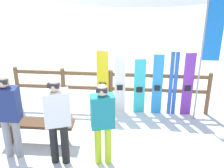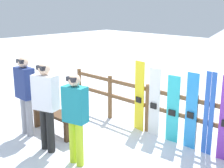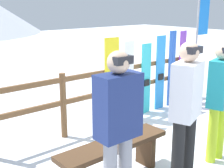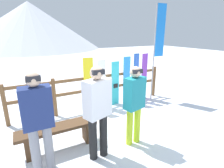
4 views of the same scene
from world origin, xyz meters
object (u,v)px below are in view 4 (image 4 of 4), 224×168
Objects in this scene: bench at (58,132)px; snowboard_white at (102,84)px; snowboard_purple at (144,77)px; ski_pair_blue at (136,78)px; snowboard_cyan at (115,84)px; person_navy at (38,117)px; snowboard_blue at (127,80)px; person_teal at (134,101)px; person_white at (98,108)px; snowboard_yellow at (89,85)px; rental_flag at (158,41)px.

bench is 2.17m from snowboard_white.
ski_pair_blue is at bearing 179.43° from snowboard_purple.
bench is at bearing -145.30° from snowboard_cyan.
snowboard_blue is at bearing 33.81° from person_navy.
person_teal is at bearing -126.19° from ski_pair_blue.
person_white is 1.10× the size of snowboard_purple.
snowboard_yellow is 0.87m from snowboard_cyan.
ski_pair_blue is (0.77, 0.00, 0.10)m from snowboard_cyan.
snowboard_blue is at bearing 168.18° from rental_flag.
snowboard_white is at bearing -179.84° from ski_pair_blue.
person_white reaches higher than bench.
snowboard_yellow reaches higher than snowboard_cyan.
snowboard_white is 1.57m from snowboard_purple.
ski_pair_blue is 1.34m from rental_flag.
person_white is 2.49m from snowboard_cyan.
snowboard_blue is 0.70m from snowboard_purple.
ski_pair_blue is 1.01× the size of snowboard_purple.
person_white is 3.00m from ski_pair_blue.
person_teal is 1.04× the size of snowboard_purple.
snowboard_purple is (0.34, -0.00, -0.01)m from ski_pair_blue.
ski_pair_blue is at bearing 41.93° from person_white.
person_white is at bearing -116.47° from snowboard_white.
snowboard_yellow is 1.28m from snowboard_blue.
snowboard_cyan is at bearing -0.01° from snowboard_yellow.
snowboard_yellow is 1.13× the size of snowboard_cyan.
rental_flag is at bearing 19.37° from bench.
person_teal is 2.07m from snowboard_cyan.
person_navy is (-0.34, -0.45, 0.61)m from bench.
snowboard_yellow reaches higher than snowboard_white.
rental_flag reaches higher than snowboard_yellow.
snowboard_purple is (3.50, 1.88, -0.20)m from person_navy.
snowboard_purple reaches higher than snowboard_cyan.
snowboard_white is (0.19, 1.94, -0.22)m from person_teal.
person_teal reaches higher than ski_pair_blue.
snowboard_yellow is at bearing 50.18° from bench.
snowboard_purple is (2.56, 1.99, -0.21)m from person_white.
snowboard_yellow is at bearing 50.95° from person_navy.
rental_flag is (3.46, 1.22, 1.58)m from bench.
rental_flag reaches higher than person_white.
person_white is 0.80m from person_teal.
snowboard_purple reaches higher than snowboard_blue.
ski_pair_blue is 0.52× the size of rental_flag.
ski_pair_blue is at bearing 30.75° from person_navy.
snowboard_yellow is at bearing 179.99° from snowboard_cyan.
rental_flag is at bearing -11.82° from snowboard_blue.
rental_flag is (0.99, -0.21, 1.21)m from snowboard_blue.
snowboard_cyan is at bearing 38.13° from person_navy.
bench is 0.95× the size of ski_pair_blue.
snowboard_purple is at bearing 28.20° from person_navy.
ski_pair_blue is at bearing 0.26° from snowboard_cyan.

